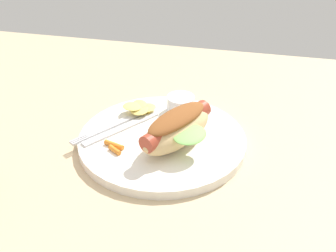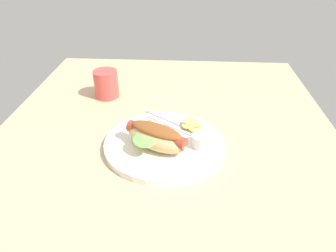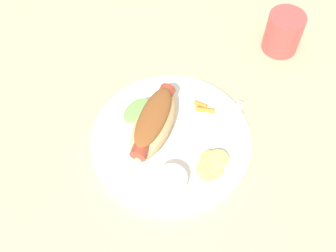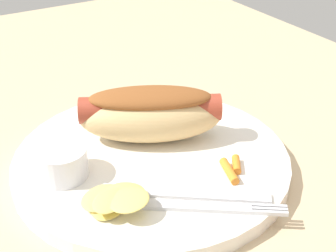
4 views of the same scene
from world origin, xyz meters
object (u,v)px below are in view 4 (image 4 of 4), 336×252
fork (199,207)px  chips_pile (115,199)px  hot_dog (151,112)px  sauce_ramekin (61,162)px  knife (185,194)px  carrot_garnish (232,168)px  plate (152,159)px

fork → chips_pile: size_ratio=1.99×
hot_dog → chips_pile: 12.55cm
sauce_ramekin → knife: sauce_ramekin is taller
fork → carrot_garnish: bearing=61.3°
chips_pile → sauce_ramekin: bearing=-162.5°
sauce_ramekin → fork: sauce_ramekin is taller
fork → sauce_ramekin: bearing=162.9°
fork → carrot_garnish: carrot_garnish is taller
plate → knife: knife is taller
plate → hot_dog: (-2.64, 1.41, 4.07)cm
knife → sauce_ramekin: bearing=170.3°
hot_dog → fork: bearing=-72.3°
plate → chips_pile: bearing=-49.6°
hot_dog → sauce_ramekin: size_ratio=3.17×
knife → chips_pile: 6.68cm
sauce_ramekin → plate: bearing=83.6°
plate → sauce_ramekin: bearing=-96.4°
chips_pile → carrot_garnish: size_ratio=1.78×
sauce_ramekin → fork: size_ratio=0.40×
knife → chips_pile: size_ratio=2.39×
hot_dog → knife: (10.54, -2.26, -3.09)cm
knife → hot_dog: bearing=114.2°
plate → carrot_garnish: (7.16, 5.14, 1.22)cm
carrot_garnish → plate: bearing=-144.3°
hot_dog → sauce_ramekin: bearing=-144.1°
hot_dog → fork: hot_dog is taller
sauce_ramekin → chips_pile: size_ratio=0.79×
carrot_garnish → knife: bearing=-82.9°
plate → hot_dog: size_ratio=1.75×
carrot_garnish → fork: bearing=-63.8°
hot_dog → chips_pile: hot_dog is taller
fork → carrot_garnish: (-2.95, 5.99, 0.22)cm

